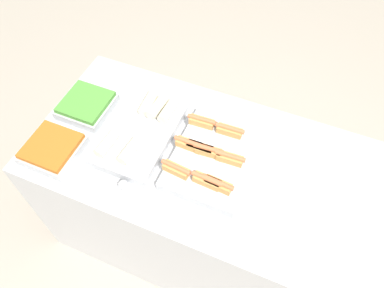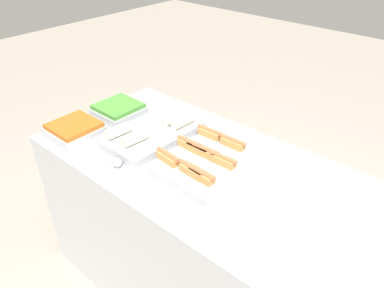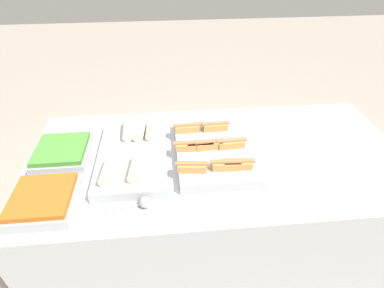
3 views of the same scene
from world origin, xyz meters
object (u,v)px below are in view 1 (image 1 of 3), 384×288
object	(u,v)px
tray_wraps	(140,131)
tray_side_back	(87,105)
serving_spoon_near	(121,184)
tray_side_front	(53,149)
tray_hotdogs	(212,157)

from	to	relation	value
tray_wraps	tray_side_back	size ratio (longest dim) A/B	2.07
tray_side_back	serving_spoon_near	xyz separation A→B (m)	(0.39, -0.34, -0.01)
tray_wraps	tray_side_front	distance (m)	0.43
tray_hotdogs	tray_side_back	distance (m)	0.73
tray_hotdogs	serving_spoon_near	size ratio (longest dim) A/B	2.35
tray_side_back	tray_side_front	bearing A→B (deg)	-90.00
serving_spoon_near	tray_side_front	bearing A→B (deg)	174.74
tray_hotdogs	tray_side_front	world-z (taller)	tray_hotdogs
tray_wraps	tray_side_back	distance (m)	0.34
tray_hotdogs	tray_wraps	size ratio (longest dim) A/B	0.94
tray_side_back	tray_wraps	bearing A→B (deg)	-6.57
tray_side_front	tray_side_back	distance (m)	0.30
tray_hotdogs	tray_side_front	size ratio (longest dim) A/B	1.95
tray_wraps	tray_side_back	bearing A→B (deg)	173.43
tray_wraps	tray_side_front	xyz separation A→B (m)	(-0.34, -0.27, 0.00)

